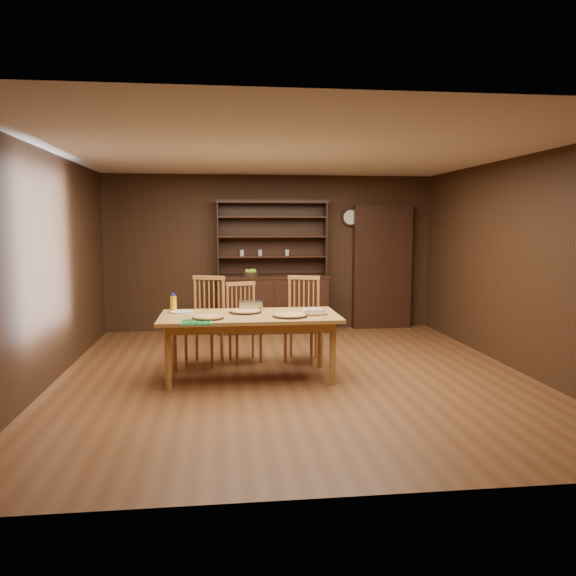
{
  "coord_description": "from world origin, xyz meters",
  "views": [
    {
      "loc": [
        -0.84,
        -6.44,
        1.79
      ],
      "look_at": [
        -0.02,
        0.4,
        1.0
      ],
      "focal_mm": 35.0,
      "sensor_mm": 36.0,
      "label": 1
    }
  ],
  "objects": [
    {
      "name": "floor",
      "position": [
        0.0,
        0.0,
        0.0
      ],
      "size": [
        6.0,
        6.0,
        0.0
      ],
      "primitive_type": "plane",
      "color": "brown",
      "rests_on": "ground"
    },
    {
      "name": "chair_right",
      "position": [
        0.21,
        0.78,
        0.59
      ],
      "size": [
        0.58,
        0.56,
        1.11
      ],
      "rotation": [
        0.0,
        0.0,
        -0.35
      ],
      "color": "#B2723D",
      "rests_on": "floor"
    },
    {
      "name": "chair_center",
      "position": [
        -0.56,
        0.82,
        0.54
      ],
      "size": [
        0.52,
        0.5,
        1.03
      ],
      "rotation": [
        0.0,
        0.0,
        0.28
      ],
      "color": "#B2723D",
      "rests_on": "floor"
    },
    {
      "name": "cooling_rack",
      "position": [
        -1.11,
        -0.52,
        0.76
      ],
      "size": [
        0.37,
        0.37,
        0.01
      ],
      "primitive_type": null,
      "rotation": [
        0.0,
        0.0,
        -0.21
      ],
      "color": "#0CA551",
      "rests_on": "dining_table"
    },
    {
      "name": "foil_dish",
      "position": [
        -0.49,
        0.29,
        0.8
      ],
      "size": [
        0.27,
        0.2,
        0.11
      ],
      "primitive_type": "cube",
      "rotation": [
        0.0,
        0.0,
        0.0
      ],
      "color": "white",
      "rests_on": "dining_table"
    },
    {
      "name": "plate_right",
      "position": [
        0.24,
        0.15,
        0.76
      ],
      "size": [
        0.29,
        0.29,
        0.02
      ],
      "color": "white",
      "rests_on": "dining_table"
    },
    {
      "name": "doorway",
      "position": [
        1.9,
        2.9,
        1.05
      ],
      "size": [
        1.0,
        0.18,
        2.1
      ],
      "primitive_type": "cube",
      "color": "black",
      "rests_on": "floor"
    },
    {
      "name": "pot_holder_b",
      "position": [
        0.24,
        0.01,
        0.76
      ],
      "size": [
        0.27,
        0.27,
        0.02
      ],
      "primitive_type": "cube",
      "rotation": [
        0.0,
        0.0,
        -0.35
      ],
      "color": "red",
      "rests_on": "dining_table"
    },
    {
      "name": "fruit_bowl",
      "position": [
        -0.37,
        2.69,
        0.98
      ],
      "size": [
        0.28,
        0.28,
        0.12
      ],
      "color": "black",
      "rests_on": "china_hutch"
    },
    {
      "name": "plate_left",
      "position": [
        -1.31,
        0.2,
        0.76
      ],
      "size": [
        0.29,
        0.29,
        0.02
      ],
      "color": "white",
      "rests_on": "dining_table"
    },
    {
      "name": "room_shell",
      "position": [
        0.0,
        0.0,
        1.58
      ],
      "size": [
        6.0,
        6.0,
        6.0
      ],
      "color": "silver",
      "rests_on": "floor"
    },
    {
      "name": "pizza_left",
      "position": [
        -0.99,
        -0.29,
        0.77
      ],
      "size": [
        0.35,
        0.35,
        0.04
      ],
      "color": "black",
      "rests_on": "dining_table"
    },
    {
      "name": "juice_bottle",
      "position": [
        -1.41,
        0.28,
        0.85
      ],
      "size": [
        0.07,
        0.07,
        0.21
      ],
      "color": "#F6A40C",
      "rests_on": "dining_table"
    },
    {
      "name": "pizza_right",
      "position": [
        -0.08,
        -0.26,
        0.77
      ],
      "size": [
        0.4,
        0.4,
        0.04
      ],
      "color": "black",
      "rests_on": "dining_table"
    },
    {
      "name": "chair_left",
      "position": [
        -1.04,
        0.74,
        0.6
      ],
      "size": [
        0.59,
        0.58,
        1.12
      ],
      "rotation": [
        0.0,
        0.0,
        -0.38
      ],
      "color": "#B2723D",
      "rests_on": "floor"
    },
    {
      "name": "china_hutch",
      "position": [
        -0.0,
        2.75,
        0.6
      ],
      "size": [
        1.84,
        0.52,
        2.17
      ],
      "color": "black",
      "rests_on": "floor"
    },
    {
      "name": "dining_table",
      "position": [
        -0.52,
        -0.06,
        0.68
      ],
      "size": [
        2.04,
        1.02,
        0.75
      ],
      "color": "#AE773C",
      "rests_on": "floor"
    },
    {
      "name": "pizza_center",
      "position": [
        -0.57,
        0.08,
        0.77
      ],
      "size": [
        0.38,
        0.38,
        0.04
      ],
      "color": "black",
      "rests_on": "dining_table"
    },
    {
      "name": "wall_clock",
      "position": [
        1.35,
        2.96,
        1.9
      ],
      "size": [
        0.3,
        0.05,
        0.3
      ],
      "color": "black",
      "rests_on": "room_shell"
    },
    {
      "name": "pot_holder_a",
      "position": [
        0.23,
        -0.14,
        0.76
      ],
      "size": [
        0.28,
        0.28,
        0.02
      ],
      "primitive_type": "cube",
      "rotation": [
        0.0,
        0.0,
        0.3
      ],
      "color": "red",
      "rests_on": "dining_table"
    }
  ]
}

